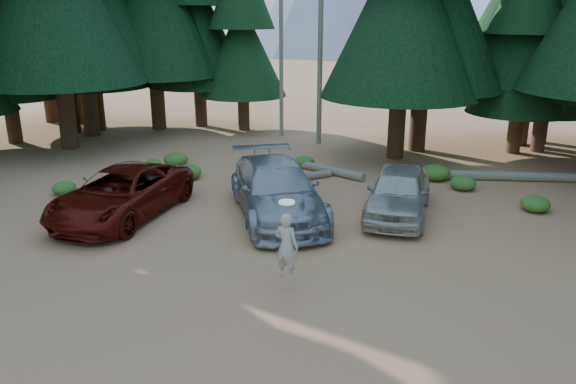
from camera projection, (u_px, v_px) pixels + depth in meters
name	position (u px, v px, depth m)	size (l,w,h in m)	color
ground	(249.00, 275.00, 13.54)	(160.00, 160.00, 0.00)	tan
forest_belt_north	(303.00, 140.00, 27.73)	(36.00, 7.00, 22.00)	black
snag_front	(321.00, 13.00, 25.33)	(0.24, 0.24, 12.00)	#696654
snag_back	(281.00, 34.00, 27.27)	(0.20, 0.20, 10.00)	#696654
red_pickup	(122.00, 193.00, 17.17)	(2.51, 5.43, 1.51)	#540E07
silver_minivan_center	(277.00, 190.00, 17.19)	(2.37, 5.82, 1.69)	#9E9FA5
silver_minivan_right	(398.00, 192.00, 17.26)	(1.80, 4.48, 1.52)	beige
frisbee_player	(287.00, 246.00, 12.56)	(0.68, 0.57, 1.84)	beige
log_left	(284.00, 180.00, 20.69)	(0.29, 0.29, 4.01)	#696654
log_mid	(322.00, 169.00, 22.10)	(0.32, 0.32, 3.91)	#696654
log_right	(505.00, 176.00, 21.04)	(0.35, 0.35, 5.54)	#696654
shrub_far_left	(176.00, 159.00, 23.05)	(1.01, 1.01, 0.56)	#30671F
shrub_left	(153.00, 164.00, 22.75)	(0.67, 0.67, 0.37)	#30671F
shrub_center_left	(189.00, 172.00, 21.26)	(0.96, 0.96, 0.53)	#30671F
shrub_center_right	(304.00, 162.00, 22.88)	(0.82, 0.82, 0.45)	#30671F
shrub_right	(435.00, 172.00, 21.08)	(1.09, 1.09, 0.60)	#30671F
shrub_far_right	(463.00, 183.00, 19.94)	(0.90, 0.90, 0.50)	#30671F
shrub_edge_west	(64.00, 188.00, 19.47)	(0.82, 0.82, 0.45)	#30671F
shrub_edge_east	(535.00, 204.00, 17.79)	(0.91, 0.91, 0.50)	#30671F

